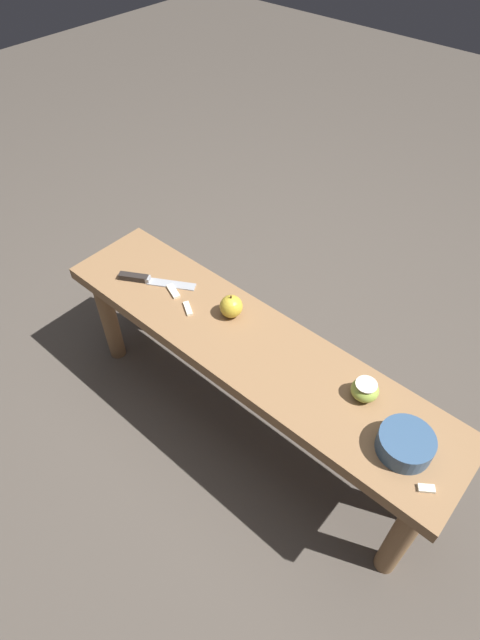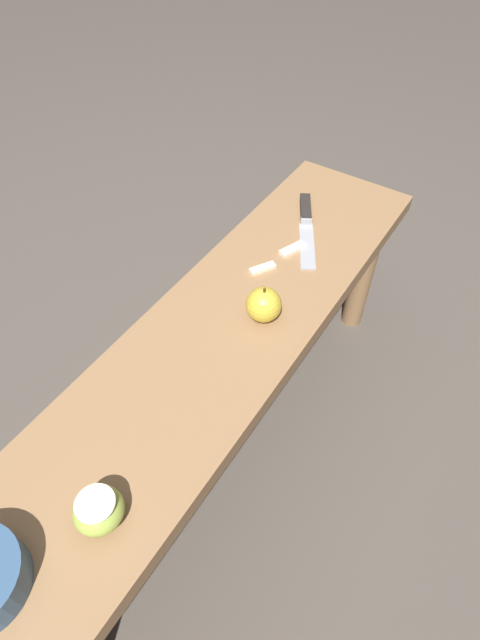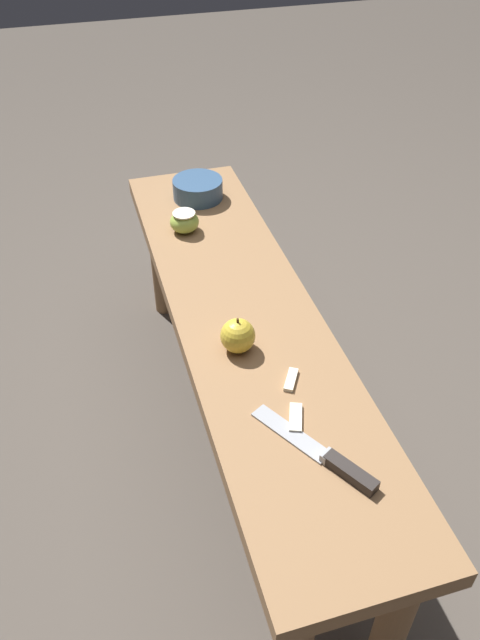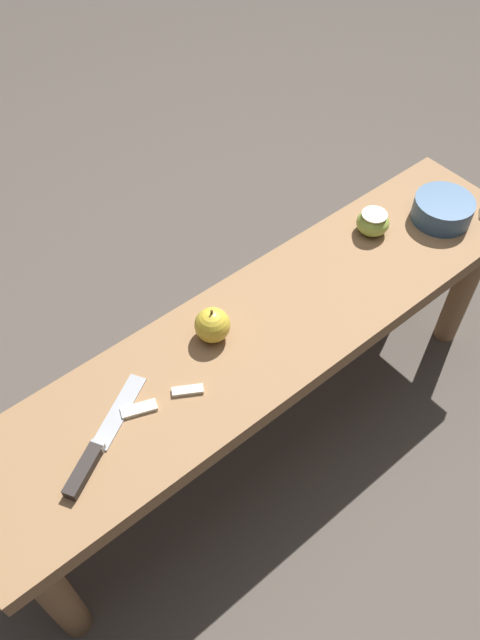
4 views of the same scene
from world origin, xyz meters
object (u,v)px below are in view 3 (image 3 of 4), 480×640
at_px(apple_cut, 184,222).
at_px(bowl, 198,189).
at_px(apple_whole, 238,336).
at_px(knife, 331,460).
at_px(wooden_bench, 244,337).

height_order(apple_cut, bowl, bowl).
relative_size(apple_whole, bowl, 0.58).
height_order(apple_whole, apple_cut, apple_whole).
bearing_deg(bowl, knife, -179.52).
relative_size(knife, bowl, 1.73).
height_order(knife, bowl, bowl).
distance_m(knife, apple_whole, 0.32).
relative_size(apple_whole, apple_cut, 1.08).
relative_size(wooden_bench, bowl, 9.77).
relative_size(wooden_bench, knife, 5.66).
height_order(knife, apple_whole, apple_whole).
bearing_deg(knife, apple_cut, -24.24).
xyz_separation_m(wooden_bench, apple_whole, (-0.11, 0.05, 0.11)).
xyz_separation_m(wooden_bench, knife, (-0.42, -0.02, 0.09)).
height_order(wooden_bench, knife, knife).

